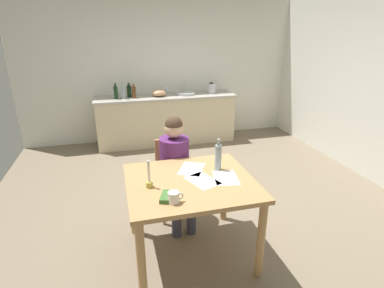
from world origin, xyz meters
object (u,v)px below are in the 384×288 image
Objects in this scene: person_seated at (176,164)px; bottle_vinegar at (123,92)px; coffee_mug at (174,197)px; bottle_wine_red at (129,91)px; sink_unit at (186,93)px; bottle_sauce at (134,92)px; wine_bottle_on_table at (218,157)px; wine_glass_near_sink at (167,88)px; candlestick at (149,180)px; mixing_bowl at (159,93)px; wine_glass_by_kettle at (162,88)px; book_magazine at (169,197)px; chair_at_table at (173,174)px; stovetop_kettle at (211,88)px; dining_table at (190,192)px; bottle_oil at (116,92)px.

bottle_vinegar is at bearing 99.60° from person_seated.
coffee_mug is 0.49× the size of bottle_wine_red.
bottle_sauce reaches higher than sink_unit.
wine_glass_near_sink is (0.08, 3.13, 0.10)m from wine_bottle_on_table.
person_seated is at bearing -80.40° from bottle_vinegar.
candlestick is 3.18m from mixing_bowl.
bottle_vinegar reaches higher than wine_glass_by_kettle.
wine_bottle_on_table is at bearing 14.91° from candlestick.
wine_bottle_on_table is at bearing 56.42° from book_magazine.
book_magazine is at bearing -90.07° from bottle_sauce.
bottle_vinegar is at bearing -129.97° from bottle_wine_red.
stovetop_kettle reaches higher than chair_at_table.
chair_at_table is at bearing 90.84° from dining_table.
wine_bottle_on_table is 2.96m from bottle_sauce.
wine_glass_by_kettle reaches higher than dining_table.
bottle_oil is 1.25× the size of stovetop_kettle.
chair_at_table is 5.70× the size of wine_glass_by_kettle.
stovetop_kettle is (1.46, 3.39, 0.20)m from book_magazine.
book_magazine is at bearing -105.77° from sink_unit.
wine_bottle_on_table reaches higher than coffee_mug.
wine_glass_near_sink is at bearing 81.63° from person_seated.
book_magazine is at bearing -100.09° from wine_glass_near_sink.
bottle_oil is at bearing -176.51° from sink_unit.
wine_glass_near_sink is at bearing 16.04° from bottle_vinegar.
sink_unit is 0.96m from bottle_sauce.
wine_bottle_on_table is 1.07× the size of bottle_vinegar.
wine_bottle_on_table is 2.95m from mixing_bowl.
sink_unit is 1.03m from bottle_wine_red.
wine_bottle_on_table is at bearing -91.45° from wine_glass_near_sink.
wine_bottle_on_table is 0.86× the size of sink_unit.
bottle_oil is at bearing -152.69° from bottle_wine_red.
dining_table is 5.11× the size of stovetop_kettle.
wine_bottle_on_table reaches higher than candlestick.
bottle_vinegar is (-0.18, 3.30, 0.22)m from book_magazine.
candlestick is 3.54m from stovetop_kettle.
bottle_oil is 1.78× the size of wine_glass_near_sink.
wine_bottle_on_table is at bearing -79.37° from bottle_sauce.
wine_bottle_on_table is (0.52, 0.47, 0.09)m from coffee_mug.
bottle_oil is at bearing 103.03° from chair_at_table.
book_magazine is at bearing 112.24° from coffee_mug.
bottle_vinegar is (-0.42, 3.05, 0.36)m from dining_table.
wine_glass_by_kettle reaches higher than book_magazine.
bottle_vinegar is 1.87× the size of wine_glass_by_kettle.
chair_at_table is 2.51m from bottle_wine_red.
book_magazine is 0.59× the size of bottle_vinegar.
stovetop_kettle reaches higher than wine_glass_near_sink.
sink_unit reaches higher than wine_glass_by_kettle.
bottle_oil is (-0.55, 3.06, 0.35)m from dining_table.
bottle_wine_red is at bearing 50.03° from bottle_vinegar.
wine_bottle_on_table reaches higher than wine_glass_by_kettle.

